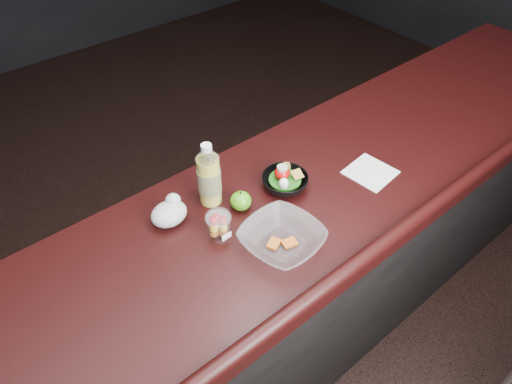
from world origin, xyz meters
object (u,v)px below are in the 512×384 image
lemonade_bottle (209,178)px  green_apple (241,201)px  snack_bowl (285,181)px  takeout_bowl (282,239)px  fruit_cup (219,225)px

lemonade_bottle → green_apple: (0.06, -0.10, -0.07)m
green_apple → snack_bowl: 0.18m
snack_bowl → takeout_bowl: bearing=-133.6°
lemonade_bottle → takeout_bowl: lemonade_bottle is taller
snack_bowl → green_apple: bearing=174.7°
lemonade_bottle → green_apple: bearing=-59.2°
fruit_cup → takeout_bowl: fruit_cup is taller
lemonade_bottle → snack_bowl: size_ratio=1.36×
green_apple → takeout_bowl: size_ratio=0.27×
fruit_cup → snack_bowl: 0.32m
fruit_cup → snack_bowl: bearing=8.1°
snack_bowl → takeout_bowl: 0.27m
green_apple → takeout_bowl: (-0.00, -0.21, -0.00)m
lemonade_bottle → fruit_cup: lemonade_bottle is taller
fruit_cup → green_apple: fruit_cup is taller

